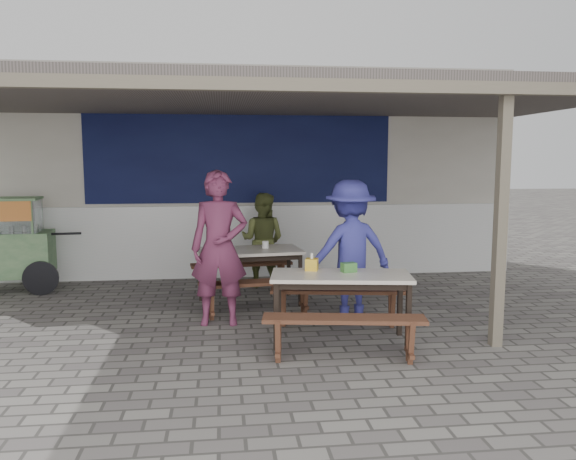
{
  "coord_description": "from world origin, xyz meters",
  "views": [
    {
      "loc": [
        -0.51,
        -6.36,
        1.95
      ],
      "look_at": [
        0.35,
        0.9,
        1.04
      ],
      "focal_mm": 35.0,
      "sensor_mm": 36.0,
      "label": 1
    }
  ],
  "objects_px": {
    "table_left": "(249,255)",
    "patron_right_table": "(350,250)",
    "donation_box": "(349,267)",
    "condiment_jar": "(265,245)",
    "bench_right_street": "(344,328)",
    "vendor_cart": "(7,241)",
    "patron_wall_side": "(263,240)",
    "condiment_bowl": "(228,247)",
    "tissue_box": "(312,264)",
    "bench_left_street": "(259,290)",
    "bench_left_wall": "(242,270)",
    "bench_right_wall": "(338,298)",
    "table_right": "(341,281)",
    "patron_street_side": "(219,248)"
  },
  "relations": [
    {
      "from": "table_left",
      "to": "patron_right_table",
      "type": "height_order",
      "value": "patron_right_table"
    },
    {
      "from": "donation_box",
      "to": "condiment_jar",
      "type": "height_order",
      "value": "donation_box"
    },
    {
      "from": "bench_right_street",
      "to": "vendor_cart",
      "type": "height_order",
      "value": "vendor_cart"
    },
    {
      "from": "patron_wall_side",
      "to": "condiment_bowl",
      "type": "relative_size",
      "value": 8.33
    },
    {
      "from": "condiment_jar",
      "to": "patron_right_table",
      "type": "bearing_deg",
      "value": -45.84
    },
    {
      "from": "bench_right_street",
      "to": "tissue_box",
      "type": "relative_size",
      "value": 12.26
    },
    {
      "from": "table_left",
      "to": "bench_left_street",
      "type": "height_order",
      "value": "table_left"
    },
    {
      "from": "table_left",
      "to": "tissue_box",
      "type": "xyz_separation_m",
      "value": [
        0.61,
        -1.54,
        0.14
      ]
    },
    {
      "from": "vendor_cart",
      "to": "patron_wall_side",
      "type": "relative_size",
      "value": 1.19
    },
    {
      "from": "bench_left_street",
      "to": "patron_wall_side",
      "type": "height_order",
      "value": "patron_wall_side"
    },
    {
      "from": "vendor_cart",
      "to": "donation_box",
      "type": "relative_size",
      "value": 11.24
    },
    {
      "from": "bench_left_street",
      "to": "bench_left_wall",
      "type": "bearing_deg",
      "value": 90.0
    },
    {
      "from": "table_left",
      "to": "condiment_bowl",
      "type": "bearing_deg",
      "value": 159.91
    },
    {
      "from": "table_left",
      "to": "patron_wall_side",
      "type": "relative_size",
      "value": 1.01
    },
    {
      "from": "bench_right_street",
      "to": "vendor_cart",
      "type": "relative_size",
      "value": 0.92
    },
    {
      "from": "bench_right_wall",
      "to": "condiment_bowl",
      "type": "relative_size",
      "value": 9.14
    },
    {
      "from": "bench_left_wall",
      "to": "bench_right_street",
      "type": "xyz_separation_m",
      "value": [
        0.88,
        -3.01,
        0.0
      ]
    },
    {
      "from": "table_right",
      "to": "condiment_bowl",
      "type": "distance_m",
      "value": 2.19
    },
    {
      "from": "patron_right_table",
      "to": "condiment_bowl",
      "type": "bearing_deg",
      "value": -44.78
    },
    {
      "from": "patron_right_table",
      "to": "donation_box",
      "type": "height_order",
      "value": "patron_right_table"
    },
    {
      "from": "table_left",
      "to": "bench_left_wall",
      "type": "height_order",
      "value": "table_left"
    },
    {
      "from": "bench_left_wall",
      "to": "patron_street_side",
      "type": "distance_m",
      "value": 1.7
    },
    {
      "from": "donation_box",
      "to": "table_left",
      "type": "bearing_deg",
      "value": 120.63
    },
    {
      "from": "tissue_box",
      "to": "condiment_jar",
      "type": "distance_m",
      "value": 1.67
    },
    {
      "from": "bench_left_street",
      "to": "patron_street_side",
      "type": "relative_size",
      "value": 0.82
    },
    {
      "from": "bench_left_wall",
      "to": "patron_wall_side",
      "type": "relative_size",
      "value": 1.04
    },
    {
      "from": "table_right",
      "to": "vendor_cart",
      "type": "xyz_separation_m",
      "value": [
        -4.42,
        2.88,
        0.09
      ]
    },
    {
      "from": "table_left",
      "to": "donation_box",
      "type": "height_order",
      "value": "donation_box"
    },
    {
      "from": "bench_right_street",
      "to": "condiment_bowl",
      "type": "relative_size",
      "value": 9.14
    },
    {
      "from": "patron_wall_side",
      "to": "bench_left_street",
      "type": "bearing_deg",
      "value": 107.57
    },
    {
      "from": "patron_street_side",
      "to": "patron_wall_side",
      "type": "relative_size",
      "value": 1.26
    },
    {
      "from": "tissue_box",
      "to": "condiment_bowl",
      "type": "bearing_deg",
      "value": 119.36
    },
    {
      "from": "table_left",
      "to": "table_right",
      "type": "distance_m",
      "value": 1.98
    },
    {
      "from": "patron_wall_side",
      "to": "donation_box",
      "type": "xyz_separation_m",
      "value": [
        0.74,
        -2.72,
        0.07
      ]
    },
    {
      "from": "donation_box",
      "to": "condiment_jar",
      "type": "distance_m",
      "value": 1.93
    },
    {
      "from": "condiment_jar",
      "to": "condiment_bowl",
      "type": "distance_m",
      "value": 0.52
    },
    {
      "from": "bench_left_wall",
      "to": "condiment_bowl",
      "type": "distance_m",
      "value": 0.75
    },
    {
      "from": "patron_right_table",
      "to": "table_left",
      "type": "bearing_deg",
      "value": -48.74
    },
    {
      "from": "condiment_bowl",
      "to": "patron_street_side",
      "type": "bearing_deg",
      "value": -96.33
    },
    {
      "from": "tissue_box",
      "to": "condiment_bowl",
      "type": "relative_size",
      "value": 0.75
    },
    {
      "from": "table_right",
      "to": "patron_wall_side",
      "type": "xyz_separation_m",
      "value": [
        -0.63,
        2.81,
        0.06
      ]
    },
    {
      "from": "bench_left_street",
      "to": "tissue_box",
      "type": "distance_m",
      "value": 1.14
    },
    {
      "from": "bench_left_street",
      "to": "condiment_jar",
      "type": "relative_size",
      "value": 15.45
    },
    {
      "from": "bench_left_street",
      "to": "vendor_cart",
      "type": "bearing_deg",
      "value": 146.96
    },
    {
      "from": "patron_right_table",
      "to": "bench_left_wall",
      "type": "bearing_deg",
      "value": -62.23
    },
    {
      "from": "bench_left_wall",
      "to": "patron_right_table",
      "type": "distance_m",
      "value": 2.07
    },
    {
      "from": "bench_right_wall",
      "to": "bench_left_street",
      "type": "bearing_deg",
      "value": 158.06
    },
    {
      "from": "bench_right_street",
      "to": "bench_right_wall",
      "type": "xyz_separation_m",
      "value": [
        0.18,
        1.18,
        0.0
      ]
    },
    {
      "from": "vendor_cart",
      "to": "donation_box",
      "type": "xyz_separation_m",
      "value": [
        4.52,
        -2.78,
        0.04
      ]
    },
    {
      "from": "bench_right_street",
      "to": "donation_box",
      "type": "height_order",
      "value": "donation_box"
    }
  ]
}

